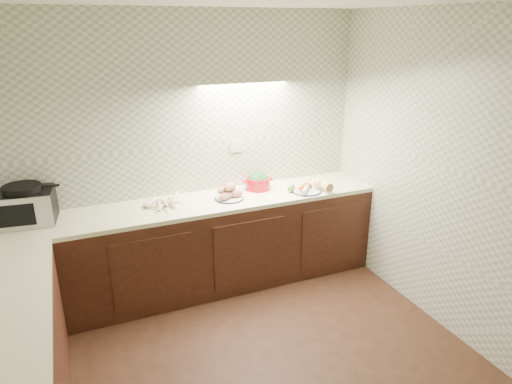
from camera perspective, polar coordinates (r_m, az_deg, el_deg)
name	(u,v)px	position (r m, az deg, el deg)	size (l,w,h in m)	color
room	(255,175)	(2.66, -0.12, 2.16)	(3.60, 3.60, 2.60)	black
counter	(136,310)	(3.63, -14.79, -14.02)	(3.60, 3.60, 0.90)	black
toaster_oven	(25,205)	(4.21, -26.94, -1.51)	(0.50, 0.41, 0.33)	black
parsnip_pile	(164,203)	(4.21, -11.43, -1.42)	(0.35, 0.34, 0.07)	beige
sweet_potato_plate	(229,193)	(4.31, -3.44, -0.14)	(0.28, 0.28, 0.16)	#131C44
onion_bowl	(228,189)	(4.45, -3.53, 0.33)	(0.15, 0.15, 0.11)	black
dutch_oven	(258,181)	(4.55, 0.25, 1.35)	(0.30, 0.24, 0.17)	red
veg_plate	(312,186)	(4.54, 7.00, 0.72)	(0.42, 0.30, 0.14)	#131C44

